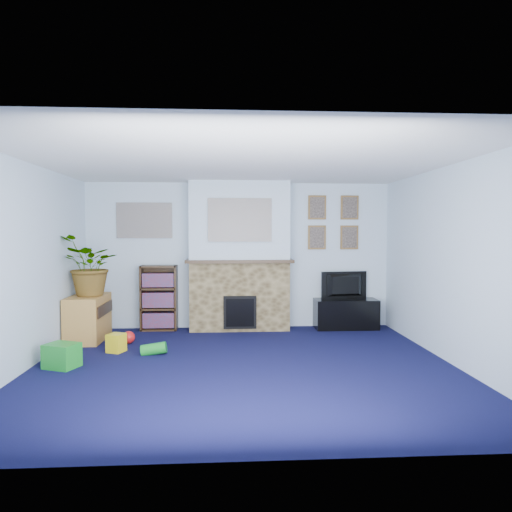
{
  "coord_description": "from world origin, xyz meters",
  "views": [
    {
      "loc": [
        -0.18,
        -5.33,
        1.59
      ],
      "look_at": [
        0.2,
        0.85,
        1.26
      ],
      "focal_mm": 32.0,
      "sensor_mm": 36.0,
      "label": 1
    }
  ],
  "objects": [
    {
      "name": "bookshelf",
      "position": [
        -1.31,
        2.11,
        0.5
      ],
      "size": [
        0.58,
        0.28,
        1.05
      ],
      "color": "#332112",
      "rests_on": "ground"
    },
    {
      "name": "ceiling",
      "position": [
        0.0,
        0.0,
        2.4
      ],
      "size": [
        5.0,
        4.5,
        0.01
      ],
      "primitive_type": "cube",
      "color": "white",
      "rests_on": "wall_back"
    },
    {
      "name": "portrait_tr",
      "position": [
        1.85,
        2.23,
        2.0
      ],
      "size": [
        0.3,
        0.03,
        0.4
      ],
      "primitive_type": "cube",
      "color": "brown",
      "rests_on": "wall_back"
    },
    {
      "name": "sideboard",
      "position": [
        -2.24,
        1.44,
        0.35
      ],
      "size": [
        0.47,
        0.85,
        0.66
      ],
      "primitive_type": "cube",
      "color": "#BE873D",
      "rests_on": "ground"
    },
    {
      "name": "portrait_bl",
      "position": [
        1.3,
        2.23,
        1.5
      ],
      "size": [
        0.3,
        0.03,
        0.4
      ],
      "primitive_type": "cube",
      "color": "brown",
      "rests_on": "wall_back"
    },
    {
      "name": "tv_stand",
      "position": [
        1.75,
        2.03,
        0.23
      ],
      "size": [
        1.02,
        0.43,
        0.48
      ],
      "primitive_type": "cube",
      "color": "black",
      "rests_on": "ground"
    },
    {
      "name": "mantel_clock",
      "position": [
        -0.08,
        2.0,
        1.22
      ],
      "size": [
        0.1,
        0.06,
        0.13
      ],
      "primitive_type": "cube",
      "color": "gold",
      "rests_on": "chimney_breast"
    },
    {
      "name": "collage_left",
      "position": [
        -1.55,
        2.23,
        1.78
      ],
      "size": [
        0.9,
        0.03,
        0.58
      ],
      "primitive_type": "cube",
      "color": "gray",
      "rests_on": "wall_back"
    },
    {
      "name": "green_crate",
      "position": [
        -2.13,
        0.07,
        0.14
      ],
      "size": [
        0.43,
        0.39,
        0.28
      ],
      "primitive_type": "cube",
      "rotation": [
        0.0,
        0.0,
        -0.37
      ],
      "color": "#198C26",
      "rests_on": "ground"
    },
    {
      "name": "mantel_candle",
      "position": [
        0.33,
        2.0,
        1.23
      ],
      "size": [
        0.05,
        0.05,
        0.15
      ],
      "primitive_type": "cylinder",
      "color": "#B2BFC6",
      "rests_on": "chimney_breast"
    },
    {
      "name": "collage_main",
      "position": [
        0.0,
        1.84,
        1.78
      ],
      "size": [
        1.0,
        0.03,
        0.68
      ],
      "primitive_type": "cube",
      "color": "gray",
      "rests_on": "chimney_breast"
    },
    {
      "name": "portrait_tl",
      "position": [
        1.3,
        2.23,
        2.0
      ],
      "size": [
        0.3,
        0.03,
        0.4
      ],
      "primitive_type": "cube",
      "color": "brown",
      "rests_on": "wall_back"
    },
    {
      "name": "wall_back",
      "position": [
        0.0,
        2.25,
        1.2
      ],
      "size": [
        5.0,
        0.04,
        2.4
      ],
      "primitive_type": "cube",
      "color": "silver",
      "rests_on": "ground"
    },
    {
      "name": "television",
      "position": [
        1.75,
        2.05,
        0.71
      ],
      "size": [
        0.79,
        0.21,
        0.45
      ],
      "primitive_type": "imported",
      "rotation": [
        0.0,
        0.0,
        3.28
      ],
      "color": "black",
      "rests_on": "tv_stand"
    },
    {
      "name": "floor",
      "position": [
        0.0,
        0.0,
        0.0
      ],
      "size": [
        5.0,
        4.5,
        0.01
      ],
      "primitive_type": "cube",
      "color": "#0E0F36",
      "rests_on": "ground"
    },
    {
      "name": "mantel_teddy",
      "position": [
        -0.56,
        2.0,
        1.22
      ],
      "size": [
        0.12,
        0.12,
        0.12
      ],
      "primitive_type": "sphere",
      "color": "gray",
      "rests_on": "chimney_breast"
    },
    {
      "name": "wall_front",
      "position": [
        0.0,
        -2.25,
        1.2
      ],
      "size": [
        5.0,
        0.04,
        2.4
      ],
      "primitive_type": "cube",
      "color": "silver",
      "rests_on": "ground"
    },
    {
      "name": "potted_plant",
      "position": [
        -2.19,
        1.39,
        1.11
      ],
      "size": [
        0.79,
        0.89,
        0.9
      ],
      "primitive_type": "imported",
      "rotation": [
        0.0,
        0.0,
        4.59
      ],
      "color": "#26661E",
      "rests_on": "sideboard"
    },
    {
      "name": "portrait_br",
      "position": [
        1.85,
        2.23,
        1.5
      ],
      "size": [
        0.3,
        0.03,
        0.4
      ],
      "primitive_type": "cube",
      "color": "brown",
      "rests_on": "wall_back"
    },
    {
      "name": "toy_tube",
      "position": [
        -1.15,
        0.59,
        0.07
      ],
      "size": [
        0.34,
        0.15,
        0.19
      ],
      "primitive_type": "cylinder",
      "rotation": [
        0.0,
        1.43,
        0.0
      ],
      "color": "#198C26",
      "rests_on": "ground"
    },
    {
      "name": "toy_ball",
      "position": [
        -1.6,
        1.2,
        0.09
      ],
      "size": [
        0.18,
        0.18,
        0.18
      ],
      "primitive_type": "sphere",
      "color": "red",
      "rests_on": "ground"
    },
    {
      "name": "wall_left",
      "position": [
        -2.5,
        0.0,
        1.2
      ],
      "size": [
        0.04,
        4.5,
        2.4
      ],
      "primitive_type": "cube",
      "color": "silver",
      "rests_on": "ground"
    },
    {
      "name": "chimney_breast",
      "position": [
        0.0,
        2.05,
        1.18
      ],
      "size": [
        1.72,
        0.5,
        2.4
      ],
      "color": "brown",
      "rests_on": "ground"
    },
    {
      "name": "toy_block",
      "position": [
        -1.67,
        0.75,
        0.11
      ],
      "size": [
        0.26,
        0.26,
        0.24
      ],
      "primitive_type": "cube",
      "rotation": [
        0.0,
        0.0,
        -0.38
      ],
      "color": "yellow",
      "rests_on": "ground"
    },
    {
      "name": "mantel_can",
      "position": [
        0.67,
        2.0,
        1.21
      ],
      "size": [
        0.06,
        0.06,
        0.12
      ],
      "primitive_type": "cylinder",
      "color": "yellow",
      "rests_on": "chimney_breast"
    },
    {
      "name": "wall_right",
      "position": [
        2.5,
        0.0,
        1.2
      ],
      "size": [
        0.04,
        4.5,
        2.4
      ],
      "primitive_type": "cube",
      "color": "silver",
      "rests_on": "ground"
    }
  ]
}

